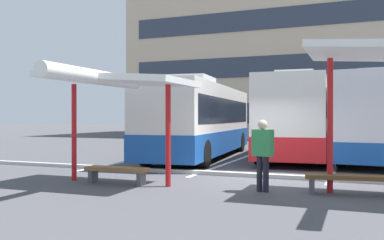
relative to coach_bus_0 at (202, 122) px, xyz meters
The scene contains 13 objects.
ground_plane 6.74m from the coach_bus_0, 55.03° to the right, with size 160.00×160.00×0.00m, color #47474C.
terminal_building 26.56m from the coach_bus_0, 81.41° to the left, with size 35.23×16.02×22.24m.
coach_bus_0 is the anchor object (origin of this frame).
coach_bus_1 4.35m from the coach_bus_0, 24.72° to the left, with size 3.17×10.56×3.70m.
coach_bus_2 7.83m from the coach_bus_0, 17.95° to the left, with size 3.56×11.77×3.70m.
lane_stripe_0 2.90m from the coach_bus_0, 156.50° to the left, with size 0.16×14.00×0.01m, color white.
lane_stripe_1 2.56m from the coach_bus_0, 28.84° to the left, with size 0.16×14.00×0.01m, color white.
lane_stripe_2 6.04m from the coach_bus_0, ahead, with size 0.16×14.00×0.01m, color white.
waiting_shelter_0 8.08m from the coach_bus_0, 86.75° to the right, with size 3.94×4.25×3.02m.
bench_0 7.96m from the coach_bus_0, 86.70° to the right, with size 1.77×0.49×0.45m.
bench_1 9.67m from the coach_bus_0, 48.82° to the right, with size 2.03×0.69×0.45m.
platform_kerb 6.63m from the coach_bus_0, 54.41° to the right, with size 44.00×0.24×0.12m, color #ADADA8.
waiting_passenger_0 8.76m from the coach_bus_0, 60.11° to the right, with size 0.54×0.37×1.73m.
Camera 1 is at (2.73, -12.26, 1.79)m, focal length 39.44 mm.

